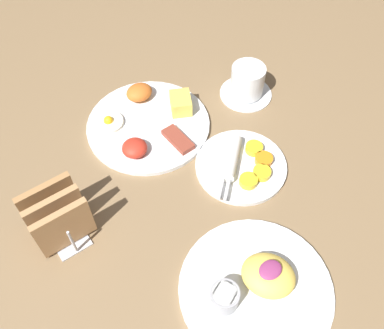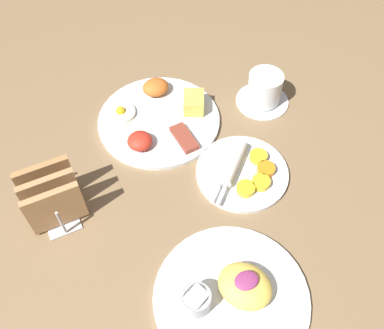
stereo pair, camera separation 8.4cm
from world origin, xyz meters
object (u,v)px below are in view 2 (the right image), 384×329
at_px(plate_foreground, 232,294).
at_px(plate_breakfast, 159,117).
at_px(plate_condiments, 242,171).
at_px(toast_rack, 52,196).
at_px(coffee_cup, 264,90).

bearing_deg(plate_foreground, plate_breakfast, 83.27).
xyz_separation_m(plate_condiments, plate_foreground, (-0.14, -0.21, 0.00)).
distance_m(plate_breakfast, plate_foreground, 0.42).
bearing_deg(plate_foreground, toast_rack, 126.48).
distance_m(toast_rack, coffee_cup, 0.50).
height_order(toast_rack, coffee_cup, toast_rack).
bearing_deg(plate_foreground, coffee_cup, 52.43).
bearing_deg(plate_condiments, coffee_cup, 47.65).
relative_size(plate_foreground, coffee_cup, 2.16).
distance_m(plate_breakfast, coffee_cup, 0.24).
height_order(plate_foreground, coffee_cup, coffee_cup).
bearing_deg(plate_condiments, plate_breakfast, 113.85).
xyz_separation_m(plate_breakfast, toast_rack, (-0.26, -0.13, 0.04)).
bearing_deg(coffee_cup, plate_condiments, -132.35).
height_order(plate_breakfast, toast_rack, toast_rack).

